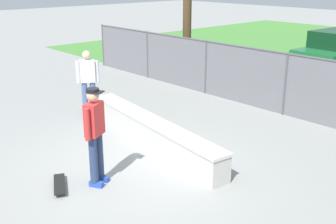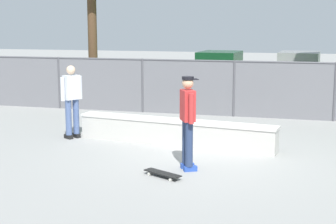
{
  "view_description": "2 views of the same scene",
  "coord_description": "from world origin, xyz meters",
  "views": [
    {
      "loc": [
        5.94,
        -4.55,
        3.72
      ],
      "look_at": [
        -0.47,
        1.29,
        0.83
      ],
      "focal_mm": 44.41,
      "sensor_mm": 36.0,
      "label": 1
    },
    {
      "loc": [
        2.1,
        -10.32,
        2.84
      ],
      "look_at": [
        -0.95,
        0.97,
        0.8
      ],
      "focal_mm": 54.68,
      "sensor_mm": 36.0,
      "label": 2
    }
  ],
  "objects": [
    {
      "name": "concrete_ledge",
      "position": [
        -0.83,
        1.12,
        0.31
      ],
      "size": [
        4.9,
        1.16,
        0.61
      ],
      "color": "#B7B5AD",
      "rests_on": "ground"
    },
    {
      "name": "chainlink_fence",
      "position": [
        0.0,
        5.19,
        0.94
      ],
      "size": [
        17.71,
        0.07,
        1.73
      ],
      "color": "#4C4C51",
      "rests_on": "ground"
    },
    {
      "name": "skateboard",
      "position": [
        -0.4,
        -1.46,
        0.07
      ],
      "size": [
        0.8,
        0.54,
        0.09
      ],
      "color": "black",
      "rests_on": "ground"
    },
    {
      "name": "ground_plane",
      "position": [
        0.0,
        0.0,
        0.0
      ],
      "size": [
        80.0,
        80.0,
        0.0
      ],
      "primitive_type": "plane",
      "color": "gray"
    },
    {
      "name": "bystander",
      "position": [
        -3.46,
        1.13,
        1.01
      ],
      "size": [
        0.42,
        0.53,
        1.82
      ],
      "color": "black",
      "rests_on": "ground"
    },
    {
      "name": "skateboarder",
      "position": [
        -0.06,
        -0.85,
        1.03
      ],
      "size": [
        0.41,
        0.54,
        1.84
      ],
      "color": "#2647A5",
      "rests_on": "ground"
    }
  ]
}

